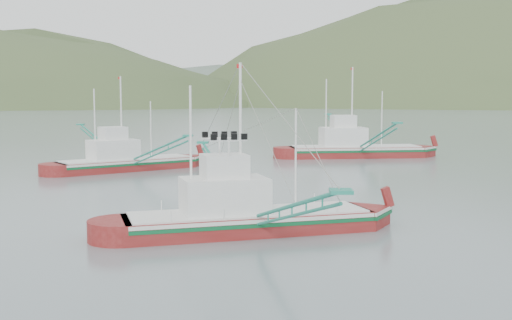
{
  "coord_description": "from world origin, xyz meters",
  "views": [
    {
      "loc": [
        0.54,
        -32.63,
        7.16
      ],
      "look_at": [
        0.0,
        6.0,
        3.2
      ],
      "focal_mm": 45.0,
      "sensor_mm": 36.0,
      "label": 1
    }
  ],
  "objects": [
    {
      "name": "main_boat",
      "position": [
        -0.42,
        0.14,
        1.83
      ],
      "size": [
        13.33,
        22.75,
        9.45
      ],
      "rotation": [
        0.0,
        0.0,
        0.3
      ],
      "color": "maroon",
      "rests_on": "ground"
    },
    {
      "name": "bg_boat_left",
      "position": [
        -12.65,
        27.51,
        2.04
      ],
      "size": [
        17.66,
        20.94,
        9.54
      ],
      "rotation": [
        0.0,
        0.0,
        0.64
      ],
      "color": "maroon",
      "rests_on": "ground"
    },
    {
      "name": "bg_boat_right",
      "position": [
        10.76,
        40.63,
        1.74
      ],
      "size": [
        15.5,
        27.19,
        11.06
      ],
      "rotation": [
        0.0,
        0.0,
        0.14
      ],
      "color": "maroon",
      "rests_on": "ground"
    },
    {
      "name": "ground",
      "position": [
        0.0,
        0.0,
        0.0
      ],
      "size": [
        1200.0,
        1200.0,
        0.0
      ],
      "primitive_type": "plane",
      "color": "slate",
      "rests_on": "ground"
    },
    {
      "name": "ridge_distant",
      "position": [
        30.0,
        560.0,
        0.0
      ],
      "size": [
        960.0,
        400.0,
        240.0
      ],
      "primitive_type": "ellipsoid",
      "color": "slate",
      "rests_on": "ground"
    }
  ]
}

